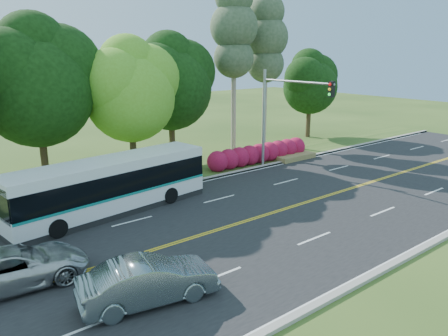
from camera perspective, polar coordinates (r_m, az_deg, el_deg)
ground at (r=22.92m, az=5.80°, el=-6.05°), size 120.00×120.00×0.00m
road at (r=22.92m, az=5.80°, el=-6.02°), size 60.00×14.00×0.02m
curb_north at (r=28.16m, az=-4.37°, el=-1.82°), size 60.00×0.30×0.15m
curb_south at (r=18.91m, az=21.38°, el=-11.56°), size 60.00×0.30×0.15m
grass_verge at (r=29.66m, az=-6.38°, el=-1.05°), size 60.00×4.00×0.10m
lane_markings at (r=22.85m, az=5.63°, el=-6.05°), size 57.60×13.82×0.00m
tree_row at (r=29.13m, az=-18.96°, el=11.31°), size 44.70×9.10×13.84m
bougainvillea_hedge at (r=33.11m, az=4.94°, el=1.87°), size 9.50×2.25×1.50m
traffic_signal at (r=30.03m, az=7.78°, el=8.11°), size 0.42×6.10×7.00m
transit_bus at (r=23.34m, az=-14.63°, el=-2.37°), size 11.08×3.74×2.85m
sedan at (r=15.25m, az=-9.83°, el=-14.33°), size 4.86×2.47×1.53m
suv at (r=17.65m, az=-25.67°, el=-11.62°), size 5.28×2.74×1.42m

